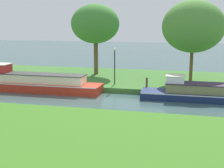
{
  "coord_description": "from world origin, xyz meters",
  "views": [
    {
      "loc": [
        6.32,
        -21.67,
        5.74
      ],
      "look_at": [
        0.98,
        1.2,
        0.9
      ],
      "focal_mm": 49.9,
      "sensor_mm": 36.0,
      "label": 1
    }
  ],
  "objects_px": {
    "willow_tree_left": "(95,24)",
    "lamp_post": "(115,62)",
    "mooring_post_near": "(147,83)",
    "red_barge": "(40,83)",
    "willow_tree_centre": "(193,27)",
    "navy_narrowboat": "(190,92)"
  },
  "relations": [
    {
      "from": "navy_narrowboat",
      "to": "mooring_post_near",
      "type": "bearing_deg",
      "value": 157.35
    },
    {
      "from": "red_barge",
      "to": "lamp_post",
      "type": "height_order",
      "value": "lamp_post"
    },
    {
      "from": "red_barge",
      "to": "willow_tree_left",
      "type": "height_order",
      "value": "willow_tree_left"
    },
    {
      "from": "willow_tree_left",
      "to": "mooring_post_near",
      "type": "distance_m",
      "value": 9.15
    },
    {
      "from": "willow_tree_left",
      "to": "lamp_post",
      "type": "height_order",
      "value": "willow_tree_left"
    },
    {
      "from": "navy_narrowboat",
      "to": "willow_tree_left",
      "type": "relative_size",
      "value": 1.03
    },
    {
      "from": "red_barge",
      "to": "willow_tree_left",
      "type": "distance_m",
      "value": 8.72
    },
    {
      "from": "red_barge",
      "to": "willow_tree_centre",
      "type": "distance_m",
      "value": 13.73
    },
    {
      "from": "navy_narrowboat",
      "to": "willow_tree_centre",
      "type": "height_order",
      "value": "willow_tree_centre"
    },
    {
      "from": "willow_tree_centre",
      "to": "navy_narrowboat",
      "type": "bearing_deg",
      "value": -91.05
    },
    {
      "from": "red_barge",
      "to": "navy_narrowboat",
      "type": "height_order",
      "value": "red_barge"
    },
    {
      "from": "navy_narrowboat",
      "to": "red_barge",
      "type": "bearing_deg",
      "value": 180.0
    },
    {
      "from": "red_barge",
      "to": "willow_tree_left",
      "type": "relative_size",
      "value": 1.43
    },
    {
      "from": "willow_tree_left",
      "to": "lamp_post",
      "type": "distance_m",
      "value": 6.23
    },
    {
      "from": "red_barge",
      "to": "mooring_post_near",
      "type": "xyz_separation_m",
      "value": [
        8.59,
        1.4,
        0.13
      ]
    },
    {
      "from": "willow_tree_centre",
      "to": "lamp_post",
      "type": "distance_m",
      "value": 7.36
    },
    {
      "from": "mooring_post_near",
      "to": "red_barge",
      "type": "bearing_deg",
      "value": -170.73
    },
    {
      "from": "red_barge",
      "to": "mooring_post_near",
      "type": "relative_size",
      "value": 11.57
    },
    {
      "from": "willow_tree_left",
      "to": "navy_narrowboat",
      "type": "bearing_deg",
      "value": -36.68
    },
    {
      "from": "mooring_post_near",
      "to": "willow_tree_left",
      "type": "bearing_deg",
      "value": 136.94
    },
    {
      "from": "willow_tree_left",
      "to": "lamp_post",
      "type": "relative_size",
      "value": 2.24
    },
    {
      "from": "willow_tree_left",
      "to": "lamp_post",
      "type": "xyz_separation_m",
      "value": [
        2.98,
        -4.55,
        -3.03
      ]
    }
  ]
}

